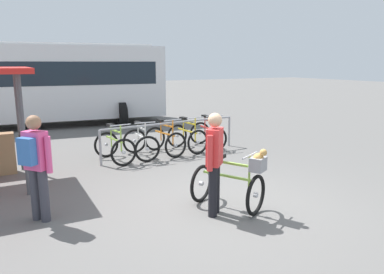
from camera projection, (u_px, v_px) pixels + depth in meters
ground_plane at (223, 206)px, 6.25m from camera, size 80.00×80.00×0.00m
bike_rack_rail at (171, 129)px, 9.59m from camera, size 3.90×0.34×0.88m
racked_bike_lime at (115, 147)px, 8.99m from camera, size 0.78×1.16×0.97m
racked_bike_white at (141, 143)px, 9.37m from camera, size 0.71×1.14×0.98m
racked_bike_orange at (165, 140)px, 9.74m from camera, size 0.81×1.18×0.97m
racked_bike_yellow at (187, 137)px, 10.12m from camera, size 0.76×1.16×0.97m
racked_bike_red at (208, 135)px, 10.49m from camera, size 0.73×1.13×0.97m
featured_bicycle at (234, 181)px, 6.02m from camera, size 1.08×1.26×1.09m
person_with_featured_bike at (214, 160)px, 5.74m from camera, size 0.41×0.40×1.64m
pedestrian_with_backpack at (36, 162)px, 5.49m from camera, size 0.46×0.47×1.64m
bus_distant at (28, 80)px, 13.72m from camera, size 10.23×4.19×3.08m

